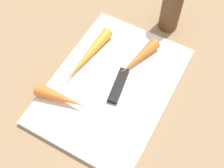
{
  "coord_description": "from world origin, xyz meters",
  "views": [
    {
      "loc": [
        0.3,
        0.17,
        0.59
      ],
      "look_at": [
        0.0,
        0.0,
        0.01
      ],
      "focal_mm": 47.69,
      "sensor_mm": 36.0,
      "label": 1
    }
  ],
  "objects_px": {
    "carrot_medium": "(139,58)",
    "carrot_shortest": "(61,97)",
    "carrot_longest": "(88,56)",
    "knife": "(117,90)",
    "cutting_board": "(112,85)",
    "pepper_grinder": "(171,8)"
  },
  "relations": [
    {
      "from": "carrot_longest",
      "to": "carrot_medium",
      "type": "xyz_separation_m",
      "value": [
        -0.05,
        0.11,
        0.0
      ]
    },
    {
      "from": "knife",
      "to": "carrot_medium",
      "type": "relative_size",
      "value": 1.67
    },
    {
      "from": "carrot_medium",
      "to": "carrot_shortest",
      "type": "height_order",
      "value": "carrot_shortest"
    },
    {
      "from": "carrot_medium",
      "to": "carrot_shortest",
      "type": "distance_m",
      "value": 0.2
    },
    {
      "from": "knife",
      "to": "carrot_shortest",
      "type": "distance_m",
      "value": 0.13
    },
    {
      "from": "cutting_board",
      "to": "carrot_longest",
      "type": "height_order",
      "value": "carrot_longest"
    },
    {
      "from": "cutting_board",
      "to": "carrot_medium",
      "type": "relative_size",
      "value": 3.0
    },
    {
      "from": "cutting_board",
      "to": "carrot_shortest",
      "type": "xyz_separation_m",
      "value": [
        0.09,
        -0.08,
        0.02
      ]
    },
    {
      "from": "knife",
      "to": "carrot_shortest",
      "type": "xyz_separation_m",
      "value": [
        0.08,
        -0.1,
        0.01
      ]
    },
    {
      "from": "cutting_board",
      "to": "carrot_longest",
      "type": "relative_size",
      "value": 2.09
    },
    {
      "from": "cutting_board",
      "to": "carrot_medium",
      "type": "height_order",
      "value": "carrot_medium"
    },
    {
      "from": "carrot_medium",
      "to": "pepper_grinder",
      "type": "distance_m",
      "value": 0.15
    },
    {
      "from": "knife",
      "to": "carrot_medium",
      "type": "height_order",
      "value": "carrot_medium"
    },
    {
      "from": "carrot_longest",
      "to": "carrot_shortest",
      "type": "xyz_separation_m",
      "value": [
        0.12,
        0.01,
        0.0
      ]
    },
    {
      "from": "cutting_board",
      "to": "pepper_grinder",
      "type": "distance_m",
      "value": 0.24
    },
    {
      "from": "knife",
      "to": "pepper_grinder",
      "type": "relative_size",
      "value": 1.61
    },
    {
      "from": "carrot_longest",
      "to": "pepper_grinder",
      "type": "bearing_deg",
      "value": 153.36
    },
    {
      "from": "carrot_longest",
      "to": "cutting_board",
      "type": "bearing_deg",
      "value": 73.25
    },
    {
      "from": "carrot_longest",
      "to": "carrot_shortest",
      "type": "relative_size",
      "value": 1.52
    },
    {
      "from": "cutting_board",
      "to": "carrot_medium",
      "type": "bearing_deg",
      "value": 164.25
    },
    {
      "from": "carrot_medium",
      "to": "carrot_shortest",
      "type": "bearing_deg",
      "value": -13.98
    },
    {
      "from": "cutting_board",
      "to": "carrot_shortest",
      "type": "height_order",
      "value": "carrot_shortest"
    }
  ]
}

